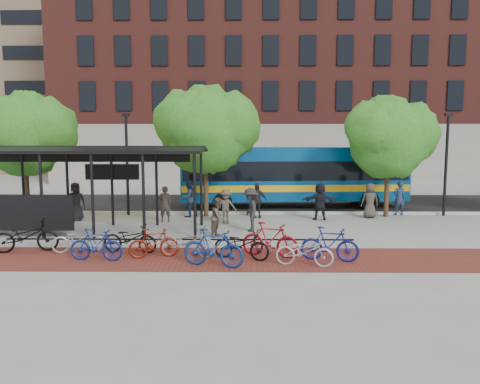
{
  "coord_description": "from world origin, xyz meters",
  "views": [
    {
      "loc": [
        -1.02,
        -19.86,
        3.96
      ],
      "look_at": [
        -1.26,
        0.11,
        1.6
      ],
      "focal_mm": 35.0,
      "sensor_mm": 36.0,
      "label": 1
    }
  ],
  "objects_px": {
    "bike_0": "(26,236)",
    "bike_10": "(304,251)",
    "pedestrian_0": "(76,202)",
    "bike_3": "(96,245)",
    "bike_6": "(187,241)",
    "pedestrian_9": "(250,210)",
    "tree_c": "(390,135)",
    "pedestrian_5": "(320,201)",
    "pedestrian_2": "(189,198)",
    "pedestrian_7": "(399,198)",
    "tree_b": "(207,127)",
    "bike_4": "(130,239)",
    "lamp_post_right": "(446,161)",
    "bike_2": "(78,239)",
    "bike_7": "(213,248)",
    "pedestrian_8": "(218,217)",
    "bike_9": "(270,240)",
    "lamp_post_left": "(127,161)",
    "pedestrian_4": "(257,201)",
    "tree_a": "(26,131)",
    "pedestrian_1": "(165,204)",
    "pedestrian_3": "(226,206)",
    "bike_11": "(330,244)",
    "pedestrian_6": "(370,201)",
    "bus": "(293,173)",
    "bus_shelter": "(75,160)",
    "bike_5": "(154,243)"
  },
  "relations": [
    {
      "from": "bus",
      "to": "pedestrian_7",
      "type": "relative_size",
      "value": 7.32
    },
    {
      "from": "bike_7",
      "to": "pedestrian_8",
      "type": "distance_m",
      "value": 4.42
    },
    {
      "from": "lamp_post_left",
      "to": "pedestrian_5",
      "type": "height_order",
      "value": "lamp_post_left"
    },
    {
      "from": "pedestrian_3",
      "to": "pedestrian_4",
      "type": "relative_size",
      "value": 0.93
    },
    {
      "from": "pedestrian_1",
      "to": "pedestrian_4",
      "type": "bearing_deg",
      "value": -171.03
    },
    {
      "from": "pedestrian_5",
      "to": "bus_shelter",
      "type": "bearing_deg",
      "value": 15.08
    },
    {
      "from": "tree_c",
      "to": "pedestrian_5",
      "type": "distance_m",
      "value": 4.87
    },
    {
      "from": "bus_shelter",
      "to": "pedestrian_1",
      "type": "relative_size",
      "value": 6.3
    },
    {
      "from": "lamp_post_left",
      "to": "pedestrian_7",
      "type": "bearing_deg",
      "value": 0.83
    },
    {
      "from": "bike_3",
      "to": "bike_6",
      "type": "relative_size",
      "value": 0.87
    },
    {
      "from": "bike_3",
      "to": "pedestrian_7",
      "type": "bearing_deg",
      "value": -49.76
    },
    {
      "from": "bike_7",
      "to": "pedestrian_9",
      "type": "relative_size",
      "value": 1.07
    },
    {
      "from": "bus_shelter",
      "to": "pedestrian_7",
      "type": "relative_size",
      "value": 6.14
    },
    {
      "from": "bike_7",
      "to": "pedestrian_4",
      "type": "height_order",
      "value": "pedestrian_4"
    },
    {
      "from": "bus",
      "to": "bike_5",
      "type": "relative_size",
      "value": 7.71
    },
    {
      "from": "bus_shelter",
      "to": "pedestrian_4",
      "type": "xyz_separation_m",
      "value": [
        7.66,
        3.35,
        -2.15
      ]
    },
    {
      "from": "bike_5",
      "to": "bus_shelter",
      "type": "bearing_deg",
      "value": 27.09
    },
    {
      "from": "pedestrian_0",
      "to": "pedestrian_7",
      "type": "bearing_deg",
      "value": -2.5
    },
    {
      "from": "tree_a",
      "to": "pedestrian_7",
      "type": "xyz_separation_m",
      "value": [
        18.71,
        0.45,
        -3.38
      ]
    },
    {
      "from": "tree_b",
      "to": "bike_4",
      "type": "height_order",
      "value": "tree_b"
    },
    {
      "from": "tree_c",
      "to": "pedestrian_8",
      "type": "bearing_deg",
      "value": -149.39
    },
    {
      "from": "lamp_post_left",
      "to": "pedestrian_4",
      "type": "height_order",
      "value": "lamp_post_left"
    },
    {
      "from": "tree_a",
      "to": "tree_b",
      "type": "bearing_deg",
      "value": 0.0
    },
    {
      "from": "pedestrian_2",
      "to": "pedestrian_4",
      "type": "bearing_deg",
      "value": 131.8
    },
    {
      "from": "bus_shelter",
      "to": "bike_0",
      "type": "xyz_separation_m",
      "value": [
        -0.47,
        -3.66,
        -2.44
      ]
    },
    {
      "from": "bike_7",
      "to": "pedestrian_8",
      "type": "relative_size",
      "value": 1.25
    },
    {
      "from": "bike_6",
      "to": "pedestrian_4",
      "type": "distance_m",
      "value": 7.99
    },
    {
      "from": "bike_7",
      "to": "bus",
      "type": "bearing_deg",
      "value": 1.69
    },
    {
      "from": "bike_11",
      "to": "pedestrian_7",
      "type": "distance_m",
      "value": 10.38
    },
    {
      "from": "lamp_post_left",
      "to": "bike_3",
      "type": "relative_size",
      "value": 2.95
    },
    {
      "from": "bike_0",
      "to": "pedestrian_0",
      "type": "height_order",
      "value": "pedestrian_0"
    },
    {
      "from": "bike_9",
      "to": "pedestrian_5",
      "type": "xyz_separation_m",
      "value": [
        2.75,
        7.0,
        0.31
      ]
    },
    {
      "from": "tree_a",
      "to": "bike_5",
      "type": "height_order",
      "value": "tree_a"
    },
    {
      "from": "pedestrian_9",
      "to": "tree_c",
      "type": "bearing_deg",
      "value": 110.33
    },
    {
      "from": "bike_6",
      "to": "pedestrian_0",
      "type": "distance_m",
      "value": 9.06
    },
    {
      "from": "lamp_post_left",
      "to": "pedestrian_9",
      "type": "bearing_deg",
      "value": -33.62
    },
    {
      "from": "bike_4",
      "to": "bike_11",
      "type": "bearing_deg",
      "value": -90.56
    },
    {
      "from": "tree_a",
      "to": "tree_b",
      "type": "distance_m",
      "value": 9.01
    },
    {
      "from": "lamp_post_right",
      "to": "pedestrian_7",
      "type": "bearing_deg",
      "value": 174.8
    },
    {
      "from": "tree_b",
      "to": "pedestrian_2",
      "type": "relative_size",
      "value": 3.37
    },
    {
      "from": "pedestrian_6",
      "to": "tree_a",
      "type": "bearing_deg",
      "value": -2.16
    },
    {
      "from": "pedestrian_4",
      "to": "pedestrian_5",
      "type": "distance_m",
      "value": 3.07
    },
    {
      "from": "bike_0",
      "to": "bike_2",
      "type": "relative_size",
      "value": 1.23
    },
    {
      "from": "bike_0",
      "to": "bike_10",
      "type": "distance_m",
      "value": 9.54
    },
    {
      "from": "pedestrian_2",
      "to": "pedestrian_7",
      "type": "height_order",
      "value": "pedestrian_2"
    },
    {
      "from": "pedestrian_5",
      "to": "pedestrian_3",
      "type": "bearing_deg",
      "value": 13.1
    },
    {
      "from": "bike_11",
      "to": "bike_2",
      "type": "bearing_deg",
      "value": 97.59
    },
    {
      "from": "pedestrian_0",
      "to": "bike_10",
      "type": "bearing_deg",
      "value": -47.35
    },
    {
      "from": "bike_3",
      "to": "pedestrian_8",
      "type": "distance_m",
      "value": 5.28
    },
    {
      "from": "pedestrian_1",
      "to": "pedestrian_7",
      "type": "relative_size",
      "value": 0.97
    }
  ]
}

